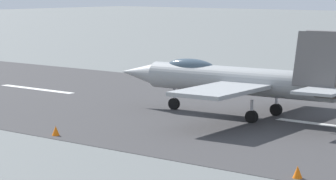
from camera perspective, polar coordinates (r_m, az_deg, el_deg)
name	(u,v)px	position (r m, az deg, el deg)	size (l,w,h in m)	color
ground_plane	(324,125)	(46.34, 11.44, -2.55)	(400.00, 400.00, 0.00)	slate
runway_strip	(324,125)	(46.33, 11.46, -2.54)	(240.00, 26.00, 0.02)	#3A393B
fighter_jet	(241,80)	(48.18, 5.39, 0.77)	(17.32, 14.17, 5.53)	#999C9D
marker_cone_near	(298,172)	(33.32, 9.55, -6.00)	(0.44, 0.44, 0.55)	orange
marker_cone_mid	(56,131)	(42.53, -8.29, -3.01)	(0.44, 0.44, 0.55)	orange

